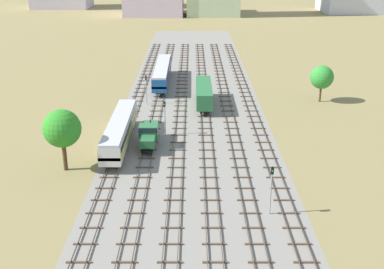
% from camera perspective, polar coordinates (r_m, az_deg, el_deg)
% --- Properties ---
extents(ground_plane, '(480.00, 480.00, 0.00)m').
position_cam_1_polar(ground_plane, '(88.51, -0.01, 2.79)').
color(ground_plane, olive).
extents(ballast_bed, '(25.14, 176.00, 0.01)m').
position_cam_1_polar(ballast_bed, '(88.51, -0.01, 2.79)').
color(ballast_bed, gray).
rests_on(ballast_bed, ground).
extents(track_far_left, '(2.40, 126.00, 0.29)m').
position_cam_1_polar(track_far_left, '(90.04, -6.76, 3.05)').
color(track_far_left, '#47382D').
rests_on(track_far_left, ground).
extents(track_left, '(2.40, 126.00, 0.29)m').
position_cam_1_polar(track_left, '(89.64, -4.07, 3.06)').
color(track_left, '#47382D').
rests_on(track_left, ground).
extents(track_centre_left, '(2.40, 126.00, 0.29)m').
position_cam_1_polar(track_centre_left, '(89.44, -1.36, 3.07)').
color(track_centre_left, '#47382D').
rests_on(track_centre_left, ground).
extents(track_centre, '(2.40, 126.00, 0.29)m').
position_cam_1_polar(track_centre, '(89.45, 1.35, 3.07)').
color(track_centre, '#47382D').
rests_on(track_centre, ground).
extents(track_centre_right, '(2.40, 126.00, 0.29)m').
position_cam_1_polar(track_centre_right, '(89.65, 4.05, 3.07)').
color(track_centre_right, '#47382D').
rests_on(track_centre_right, ground).
extents(track_right, '(2.40, 126.00, 0.29)m').
position_cam_1_polar(track_right, '(90.05, 6.74, 3.05)').
color(track_right, '#47382D').
rests_on(track_right, ground).
extents(shunter_loco_left_nearest, '(2.74, 8.46, 3.10)m').
position_cam_1_polar(shunter_loco_left_nearest, '(72.31, -5.03, 0.16)').
color(shunter_loco_left_nearest, '#286638').
rests_on(shunter_loco_left_nearest, ground).
extents(diesel_railcar_far_left_near, '(2.96, 20.50, 3.80)m').
position_cam_1_polar(diesel_railcar_far_left_near, '(72.61, -8.37, 0.60)').
color(diesel_railcar_far_left_near, beige).
rests_on(diesel_railcar_far_left_near, ground).
extents(freight_boxcar_centre_mid, '(2.87, 14.00, 3.60)m').
position_cam_1_polar(freight_boxcar_centre_mid, '(90.63, 1.34, 4.84)').
color(freight_boxcar_centre_mid, '#286638').
rests_on(freight_boxcar_centre_mid, ground).
extents(passenger_coach_left_midfar, '(2.96, 22.00, 3.80)m').
position_cam_1_polar(passenger_coach_left_midfar, '(105.41, -3.49, 7.20)').
color(passenger_coach_left_midfar, '#194C8C').
rests_on(passenger_coach_left_midfar, ground).
extents(signal_post_nearest, '(0.28, 0.47, 5.60)m').
position_cam_1_polar(signal_post_nearest, '(91.44, -5.34, 5.61)').
color(signal_post_nearest, gray).
rests_on(signal_post_nearest, ground).
extents(signal_post_near, '(0.28, 0.47, 5.53)m').
position_cam_1_polar(signal_post_near, '(75.96, -3.20, 2.44)').
color(signal_post_near, gray).
rests_on(signal_post_near, ground).
extents(signal_post_mid, '(0.28, 0.47, 5.83)m').
position_cam_1_polar(signal_post_mid, '(53.87, 9.09, -5.66)').
color(signal_post_mid, gray).
rests_on(signal_post_mid, ground).
extents(lineside_tree_0, '(4.93, 4.93, 8.25)m').
position_cam_1_polar(lineside_tree_0, '(65.12, -14.79, 0.65)').
color(lineside_tree_0, '#4C331E').
rests_on(lineside_tree_0, ground).
extents(lineside_tree_1, '(4.36, 4.36, 6.91)m').
position_cam_1_polar(lineside_tree_1, '(95.44, 14.69, 6.40)').
color(lineside_tree_1, '#4C331E').
rests_on(lineside_tree_1, ground).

